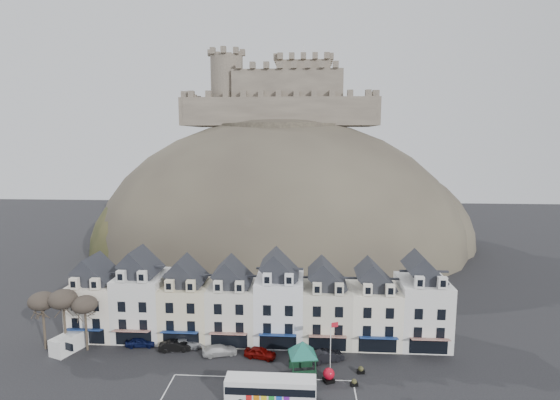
% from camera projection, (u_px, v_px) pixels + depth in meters
% --- Properties ---
extents(coach_bay_markings, '(22.00, 7.50, 0.01)m').
position_uv_depth(coach_bay_markings, '(260.00, 396.00, 49.84)').
color(coach_bay_markings, silver).
rests_on(coach_bay_markings, ground).
extents(townhouse_terrace, '(54.40, 9.35, 11.80)m').
position_uv_depth(townhouse_terrace, '(258.00, 303.00, 63.72)').
color(townhouse_terrace, white).
rests_on(townhouse_terrace, ground).
extents(castle_hill, '(100.00, 76.00, 68.00)m').
position_uv_depth(castle_hill, '(284.00, 246.00, 116.72)').
color(castle_hill, '#37312A').
rests_on(castle_hill, ground).
extents(castle, '(50.20, 22.20, 22.00)m').
position_uv_depth(castle, '(283.00, 96.00, 117.82)').
color(castle, brown).
rests_on(castle, ground).
extents(tree_left_far, '(3.61, 3.61, 8.24)m').
position_uv_depth(tree_left_far, '(42.00, 302.00, 59.87)').
color(tree_left_far, '#332A20').
rests_on(tree_left_far, ground).
extents(tree_left_mid, '(3.78, 3.78, 8.64)m').
position_uv_depth(tree_left_mid, '(63.00, 300.00, 59.64)').
color(tree_left_mid, '#332A20').
rests_on(tree_left_mid, ground).
extents(tree_left_near, '(3.43, 3.43, 7.84)m').
position_uv_depth(tree_left_near, '(85.00, 305.00, 59.55)').
color(tree_left_near, '#332A20').
rests_on(tree_left_near, ground).
extents(bus, '(10.12, 2.39, 2.85)m').
position_uv_depth(bus, '(271.00, 388.00, 48.60)').
color(bus, '#262628').
rests_on(bus, ground).
extents(bus_shelter, '(6.61, 6.61, 4.26)m').
position_uv_depth(bus_shelter, '(303.00, 348.00, 54.10)').
color(bus_shelter, black).
rests_on(bus_shelter, ground).
extents(red_buoy, '(1.54, 1.54, 1.73)m').
position_uv_depth(red_buoy, '(329.00, 375.00, 52.57)').
color(red_buoy, black).
rests_on(red_buoy, ground).
extents(flagpole, '(0.96, 0.42, 7.04)m').
position_uv_depth(flagpole, '(331.00, 344.00, 53.63)').
color(flagpole, silver).
rests_on(flagpole, ground).
extents(white_van, '(3.90, 5.64, 2.36)m').
position_uv_depth(white_van, '(70.00, 342.00, 60.32)').
color(white_van, white).
rests_on(white_van, ground).
extents(planter_west, '(0.99, 0.66, 0.95)m').
position_uv_depth(planter_west, '(361.00, 370.00, 54.48)').
color(planter_west, black).
rests_on(planter_west, ground).
extents(planter_east, '(0.98, 0.64, 0.90)m').
position_uv_depth(planter_east, '(354.00, 383.00, 51.72)').
color(planter_east, black).
rests_on(planter_east, ground).
extents(car_navy, '(4.29, 2.08, 1.41)m').
position_uv_depth(car_navy, '(141.00, 342.00, 61.46)').
color(car_navy, '#0A1136').
rests_on(car_navy, ground).
extents(car_black, '(4.54, 2.21, 1.43)m').
position_uv_depth(car_black, '(175.00, 346.00, 60.23)').
color(car_black, black).
rests_on(car_black, ground).
extents(car_silver, '(5.26, 3.41, 1.37)m').
position_uv_depth(car_silver, '(185.00, 343.00, 61.07)').
color(car_silver, '#ABAFB3').
rests_on(car_silver, ground).
extents(car_white, '(5.05, 3.18, 1.36)m').
position_uv_depth(car_white, '(220.00, 350.00, 59.07)').
color(car_white, silver).
rests_on(car_white, ground).
extents(car_maroon, '(4.54, 2.62, 1.45)m').
position_uv_depth(car_maroon, '(260.00, 353.00, 58.26)').
color(car_maroon, '#5F0705').
rests_on(car_maroon, ground).
extents(car_charcoal, '(4.85, 3.13, 1.51)m').
position_uv_depth(car_charcoal, '(327.00, 356.00, 57.39)').
color(car_charcoal, black).
rests_on(car_charcoal, ground).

